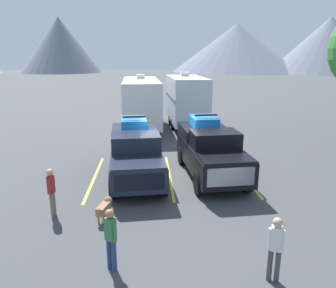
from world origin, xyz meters
name	(u,v)px	position (x,y,z in m)	size (l,w,h in m)	color
ground_plane	(169,173)	(0.00, 0.00, 0.00)	(240.00, 240.00, 0.00)	#3F4244
pickup_truck_a	(135,151)	(-1.48, -0.29, 1.17)	(2.54, 5.84, 2.57)	black
pickup_truck_b	(210,149)	(1.79, -0.27, 1.20)	(2.53, 5.61, 2.61)	black
lot_stripe_a	(95,177)	(-3.30, -0.33, 0.00)	(0.12, 5.50, 0.01)	gold
lot_stripe_b	(169,176)	(0.00, -0.33, 0.00)	(0.12, 5.50, 0.01)	gold
lot_stripe_c	(242,174)	(3.30, -0.33, 0.00)	(0.12, 5.50, 0.01)	gold
camper_trailer_a	(141,101)	(-1.39, 9.75, 2.02)	(2.82, 8.96, 3.84)	white
camper_trailer_b	(186,99)	(1.93, 9.97, 2.10)	(2.66, 7.53, 4.01)	silver
person_a	(111,236)	(-1.86, -6.81, 0.94)	(0.31, 0.30, 1.64)	navy
person_b	(51,189)	(-4.09, -3.86, 0.96)	(0.23, 0.37, 1.66)	#726047
person_c	(276,245)	(1.97, -7.48, 0.95)	(0.34, 0.27, 1.65)	#3F3F42
dog	(105,206)	(-2.35, -4.13, 0.43)	(0.46, 0.97, 0.66)	olive
mountain_ridge	(204,48)	(17.65, 95.01, 7.78)	(151.86, 49.23, 17.44)	slate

